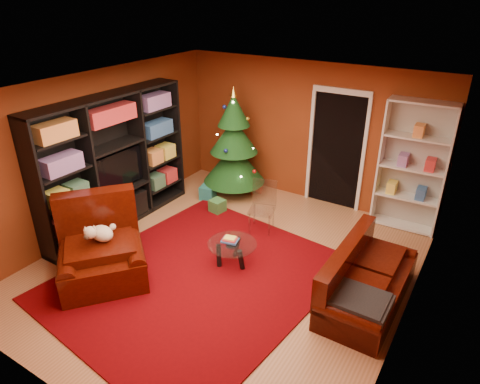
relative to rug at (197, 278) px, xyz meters
The scene contains 18 objects.
floor 0.52m from the rug, 71.65° to the left, with size 5.00×5.50×0.05m, color #A66842.
ceiling 2.67m from the rug, 71.65° to the left, with size 5.00×5.50×0.05m, color silver.
wall_back 3.52m from the rug, 87.14° to the left, with size 5.00×0.05×2.60m, color maroon.
wall_left 2.74m from the rug, 168.22° to the left, with size 0.05×5.50×2.60m, color maroon.
wall_right 3.02m from the rug, 10.38° to the left, with size 0.05×5.50×2.60m, color maroon.
doorway 3.47m from the rug, 76.67° to the left, with size 1.06×0.60×2.16m, color black, non-canonical shape.
rug is the anchor object (origin of this frame).
media_unit 2.46m from the rug, 163.88° to the left, with size 0.45×2.93×2.25m, color black, non-canonical shape.
christmas_tree 3.03m from the rug, 111.89° to the left, with size 1.20×1.20×2.14m, color #113E15, non-canonical shape.
gift_box_teal 2.54m from the rug, 122.28° to the left, with size 0.27×0.27×0.27m, color #1F7979.
gift_box_green 2.00m from the rug, 116.27° to the left, with size 0.24×0.24×0.24m, color #347A37.
gift_box_red 3.02m from the rug, 103.68° to the left, with size 0.22×0.22×0.22m, color #A42F16.
white_bookshelf 3.87m from the rug, 55.39° to the left, with size 1.04×0.37×2.25m, color white, non-canonical shape.
armchair 1.39m from the rug, 148.46° to the right, with size 1.22×1.22×0.96m, color black, non-canonical shape.
dog 1.46m from the rug, 151.30° to the right, with size 0.40×0.30×0.31m, color beige, non-canonical shape.
sofa 2.36m from the rug, 20.37° to the left, with size 1.83×0.82×0.79m, color black, non-canonical shape.
coffee_table 0.63m from the rug, 67.28° to the left, with size 0.73×0.73×0.46m, color gray, non-canonical shape.
acrylic_chair 1.68m from the rug, 85.43° to the left, with size 0.41×0.44×0.80m, color #66605B, non-canonical shape.
Camera 1 is at (2.96, -4.36, 3.78)m, focal length 32.00 mm.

